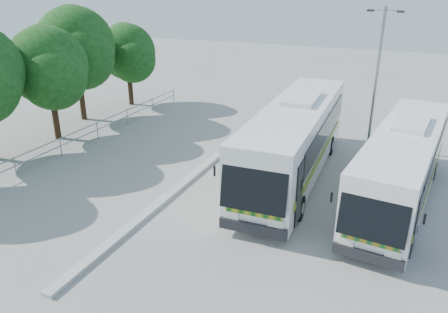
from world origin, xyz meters
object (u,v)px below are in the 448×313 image
at_px(coach_main, 295,138).
at_px(coach_adjacent, 402,164).
at_px(tree_far_c, 49,66).
at_px(tree_far_e, 128,52).
at_px(lamppost, 377,74).
at_px(tree_far_d, 76,46).

relative_size(coach_main, coach_adjacent, 1.11).
height_order(tree_far_c, tree_far_e, tree_far_c).
xyz_separation_m(tree_far_c, lamppost, (16.97, 5.53, -0.10)).
bearing_deg(coach_adjacent, tree_far_d, 174.54).
bearing_deg(tree_far_d, lamppost, 5.76).
bearing_deg(tree_far_c, coach_main, 1.15).
xyz_separation_m(coach_main, coach_adjacent, (4.71, -0.72, -0.20)).
xyz_separation_m(tree_far_e, lamppost, (17.47, -2.67, 0.27)).
bearing_deg(lamppost, tree_far_d, -158.03).
height_order(tree_far_c, tree_far_d, tree_far_d).
xyz_separation_m(tree_far_e, coach_adjacent, (19.35, -8.63, -2.18)).
bearing_deg(lamppost, tree_far_c, -145.74).
bearing_deg(tree_far_d, tree_far_e, 81.37).
bearing_deg(tree_far_d, tree_far_c, -72.17).
distance_m(tree_far_e, lamppost, 17.68).
height_order(tree_far_c, coach_main, tree_far_c).
height_order(tree_far_d, lamppost, lamppost).
bearing_deg(coach_adjacent, tree_far_e, 162.15).
bearing_deg(lamppost, coach_main, -102.17).
height_order(tree_far_d, coach_main, tree_far_d).
distance_m(tree_far_e, coach_adjacent, 21.30).
xyz_separation_m(tree_far_d, coach_main, (15.32, -3.42, -2.91)).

